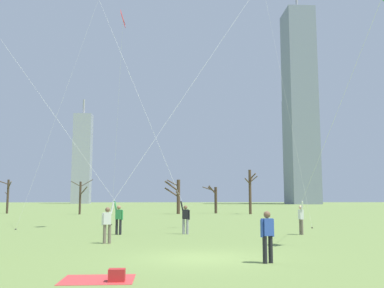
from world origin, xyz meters
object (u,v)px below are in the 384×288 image
bare_tree_left_of_center (81,196)px  bystander_watching_nearby (267,234)px  kite_flyer_foreground_right_green (312,189)px  bare_tree_rightmost (250,190)px  distant_kite_drifting_left_red (122,32)px  kite_flyer_far_back_yellow (97,185)px  picnic_spot (109,277)px  kite_flyer_foreground_left_pink (144,166)px  kite_flyer_midfield_center_white (170,178)px  bare_tree_leftmost (215,198)px  bare_tree_center (177,195)px  bare_tree_right_of_center (8,195)px

bare_tree_left_of_center → bystander_watching_nearby: bearing=-71.2°
kite_flyer_foreground_right_green → bare_tree_rightmost: (2.87, 32.18, 0.59)m
distant_kite_drifting_left_red → bare_tree_rightmost: distant_kite_drifting_left_red is taller
kite_flyer_far_back_yellow → picnic_spot: kite_flyer_far_back_yellow is taller
kite_flyer_foreground_left_pink → bare_tree_rightmost: bearing=71.0°
bystander_watching_nearby → kite_flyer_foreground_right_green: bearing=63.4°
bare_tree_rightmost → bare_tree_left_of_center: bearing=179.0°
kite_flyer_far_back_yellow → distant_kite_drifting_left_red: size_ratio=1.15×
kite_flyer_midfield_center_white → picnic_spot: 14.73m
kite_flyer_midfield_center_white → bare_tree_leftmost: size_ratio=4.93×
kite_flyer_foreground_right_green → bare_tree_left_of_center: kite_flyer_foreground_right_green is taller
bare_tree_leftmost → bystander_watching_nearby: bearing=-94.1°
kite_flyer_foreground_left_pink → bare_tree_rightmost: (11.78, 34.30, -0.47)m
kite_flyer_far_back_yellow → bare_tree_center: 31.61m
bare_tree_rightmost → bare_tree_center: 9.49m
kite_flyer_foreground_left_pink → bare_tree_rightmost: size_ratio=3.57×
kite_flyer_foreground_right_green → bare_tree_leftmost: bearing=92.3°
kite_flyer_midfield_center_white → kite_flyer_foreground_left_pink: bearing=-105.4°
bare_tree_right_of_center → bare_tree_left_of_center: size_ratio=1.02×
bystander_watching_nearby → distant_kite_drifting_left_red: bearing=112.9°
kite_flyer_midfield_center_white → bare_tree_left_of_center: 32.09m
distant_kite_drifting_left_red → bare_tree_center: size_ratio=3.36×
kite_flyer_foreground_left_pink → bare_tree_right_of_center: size_ratio=4.48×
kite_flyer_midfield_center_white → bare_tree_left_of_center: bearing=110.4°
kite_flyer_foreground_right_green → bare_tree_leftmost: size_ratio=3.02×
kite_flyer_far_back_yellow → bystander_watching_nearby: size_ratio=10.64×
bare_tree_center → kite_flyer_foreground_left_pink: bearing=-93.8°
kite_flyer_midfield_center_white → kite_flyer_foreground_left_pink: kite_flyer_foreground_left_pink is taller
bare_tree_right_of_center → kite_flyer_far_back_yellow: bearing=-63.0°
kite_flyer_foreground_right_green → distant_kite_drifting_left_red: bearing=151.5°
distant_kite_drifting_left_red → picnic_spot: 22.33m
kite_flyer_midfield_center_white → kite_flyer_foreground_left_pink: (-1.27, -4.63, 0.39)m
distant_kite_drifting_left_red → bare_tree_left_of_center: 29.93m
kite_flyer_midfield_center_white → kite_flyer_far_back_yellow: bearing=-174.0°
kite_flyer_foreground_right_green → kite_flyer_midfield_center_white: bearing=161.8°
bare_tree_rightmost → bare_tree_leftmost: (-4.25, 3.04, -1.06)m
kite_flyer_foreground_right_green → bare_tree_leftmost: kite_flyer_foreground_right_green is taller
kite_flyer_far_back_yellow → bare_tree_left_of_center: (-6.98, 30.51, -0.51)m
bare_tree_rightmost → kite_flyer_foreground_left_pink: bearing=-109.0°
kite_flyer_far_back_yellow → picnic_spot: size_ratio=9.51×
bystander_watching_nearby → bare_tree_center: (-1.95, 42.42, 1.55)m
kite_flyer_midfield_center_white → bare_tree_right_of_center: 40.02m
kite_flyer_midfield_center_white → bare_tree_leftmost: bearing=79.2°
kite_flyer_foreground_left_pink → distant_kite_drifting_left_red: size_ratio=1.36×
bystander_watching_nearby → picnic_spot: bystander_watching_nearby is taller
picnic_spot → bare_tree_right_of_center: size_ratio=0.40×
kite_flyer_foreground_left_pink → bare_tree_left_of_center: kite_flyer_foreground_left_pink is taller
kite_flyer_foreground_left_pink → bare_tree_leftmost: bearing=78.6°
bare_tree_center → bare_tree_leftmost: 5.54m
picnic_spot → bare_tree_rightmost: bearing=74.7°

